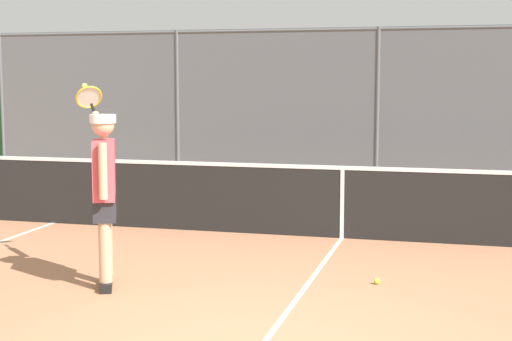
% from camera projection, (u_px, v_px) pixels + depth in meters
% --- Properties ---
extents(fence_backdrop, '(18.57, 1.37, 3.03)m').
position_uv_depth(fence_backdrop, '(381.00, 113.00, 14.71)').
color(fence_backdrop, '#565B60').
rests_on(fence_backdrop, ground).
extents(tennis_net, '(10.95, 0.09, 1.07)m').
position_uv_depth(tennis_net, '(342.00, 201.00, 10.11)').
color(tennis_net, '#2D2D2D').
rests_on(tennis_net, ground).
extents(tennis_player, '(0.89, 1.23, 2.04)m').
position_uv_depth(tennis_player, '(104.00, 185.00, 7.68)').
color(tennis_player, black).
rests_on(tennis_player, ground).
extents(tennis_ball_mid_court, '(0.07, 0.07, 0.07)m').
position_uv_depth(tennis_ball_mid_court, '(377.00, 281.00, 7.88)').
color(tennis_ball_mid_court, '#C1D138').
rests_on(tennis_ball_mid_court, ground).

